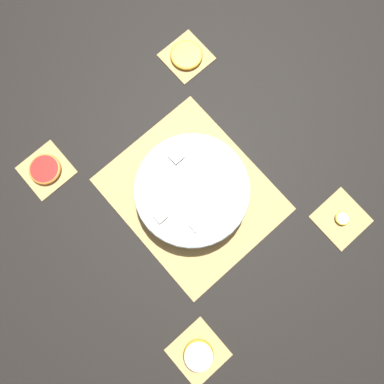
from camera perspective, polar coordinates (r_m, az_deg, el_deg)
name	(u,v)px	position (r m, az deg, el deg)	size (l,w,h in m)	color
ground_plane	(192,194)	(1.03, 0.00, -0.34)	(6.00, 6.00, 0.00)	black
bamboo_mat_center	(192,194)	(1.03, 0.00, -0.31)	(0.44, 0.37, 0.01)	tan
coaster_mat_near_left	(341,219)	(1.10, 21.79, -3.79)	(0.13, 0.13, 0.01)	tan
coaster_mat_near_right	(187,56)	(1.17, -0.84, 19.95)	(0.13, 0.13, 0.01)	tan
coaster_mat_far_left	(198,352)	(1.04, 0.97, -23.25)	(0.13, 0.13, 0.01)	tan
coaster_mat_far_right	(46,170)	(1.12, -21.33, 3.14)	(0.13, 0.13, 0.01)	tan
fruit_salad_bowl	(192,191)	(0.99, -0.01, 0.10)	(0.30, 0.30, 0.08)	silver
apple_half	(198,355)	(1.02, 1.00, -23.58)	(0.08, 0.08, 0.04)	gold
orange_slice_whole	(186,55)	(1.17, -0.85, 20.14)	(0.09, 0.09, 0.01)	#F9A338
banana_coin_single	(342,218)	(1.09, 21.93, -3.75)	(0.04, 0.04, 0.01)	#F4EABC
grapefruit_slice	(45,169)	(1.11, -21.50, 3.25)	(0.09, 0.09, 0.01)	#B2231E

